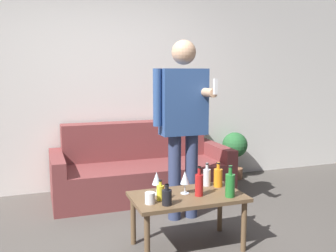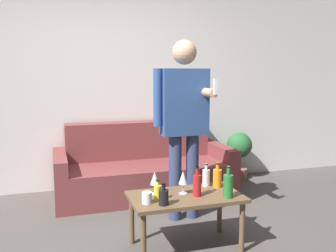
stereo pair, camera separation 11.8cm
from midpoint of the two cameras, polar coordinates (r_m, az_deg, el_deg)
wall_back at (r=4.71m, az=-9.23°, el=6.98°), size 8.00×0.06×2.70m
couch at (r=4.50m, az=-3.01°, el=-6.61°), size 2.05×0.88×0.84m
coffee_table at (r=3.11m, az=3.81°, el=-11.47°), size 0.91×0.52×0.45m
bottle_orange at (r=3.30m, az=8.56°, el=-7.77°), size 0.08×0.08×0.22m
bottle_green at (r=3.32m, az=6.86°, el=-7.75°), size 0.07×0.07×0.20m
bottle_dark at (r=2.95m, az=-0.41°, el=-10.04°), size 0.06×0.06×0.16m
bottle_yellow at (r=2.85m, az=0.54°, el=-10.73°), size 0.08×0.08×0.16m
bottle_red at (r=3.04m, az=10.27°, el=-8.87°), size 0.08×0.08×0.26m
bottle_clear at (r=3.05m, az=5.57°, el=-8.88°), size 0.07×0.07×0.24m
wine_glass_near at (r=3.08m, az=3.43°, el=-7.97°), size 0.08×0.08×0.19m
wine_glass_far at (r=3.07m, az=-0.92°, el=-8.06°), size 0.08×0.08×0.19m
cup_on_table at (r=2.89m, az=-2.03°, el=-10.89°), size 0.08×0.08×0.09m
person_standing_front at (r=3.59m, az=3.34°, el=1.56°), size 0.53×0.45×1.74m
potted_plant at (r=5.16m, az=11.45°, el=-3.58°), size 0.34×0.34×0.64m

